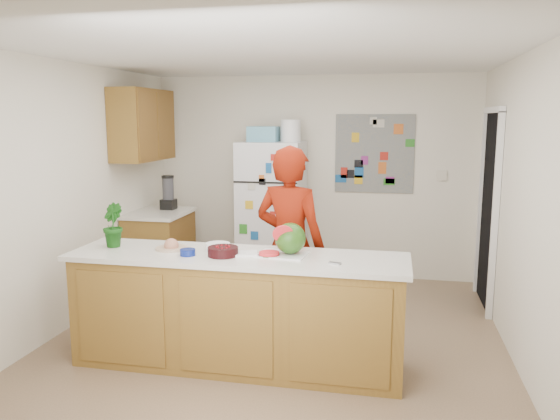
% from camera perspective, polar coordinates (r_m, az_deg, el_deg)
% --- Properties ---
extents(floor, '(4.00, 4.50, 0.02)m').
position_cam_1_polar(floor, '(5.02, -0.50, -13.72)').
color(floor, brown).
rests_on(floor, ground).
extents(wall_back, '(4.00, 0.02, 2.50)m').
position_cam_1_polar(wall_back, '(6.88, 3.50, 3.49)').
color(wall_back, beige).
rests_on(wall_back, ground).
extents(wall_left, '(0.02, 4.50, 2.50)m').
position_cam_1_polar(wall_left, '(5.46, -21.60, 1.25)').
color(wall_left, beige).
rests_on(wall_left, ground).
extents(wall_right, '(0.02, 4.50, 2.50)m').
position_cam_1_polar(wall_right, '(4.68, 24.29, -0.21)').
color(wall_right, beige).
rests_on(wall_right, ground).
extents(ceiling, '(4.00, 4.50, 0.02)m').
position_cam_1_polar(ceiling, '(4.65, -0.55, 16.17)').
color(ceiling, white).
rests_on(ceiling, wall_back).
extents(doorway, '(0.03, 0.85, 2.04)m').
position_cam_1_polar(doorway, '(6.12, 21.05, -0.07)').
color(doorway, black).
rests_on(doorway, ground).
extents(peninsula_base, '(2.60, 0.62, 0.88)m').
position_cam_1_polar(peninsula_base, '(4.45, -4.47, -10.64)').
color(peninsula_base, brown).
rests_on(peninsula_base, floor).
extents(peninsula_top, '(2.68, 0.70, 0.04)m').
position_cam_1_polar(peninsula_top, '(4.32, -4.55, -4.89)').
color(peninsula_top, silver).
rests_on(peninsula_top, peninsula_base).
extents(side_counter_base, '(0.60, 0.80, 0.86)m').
position_cam_1_polar(side_counter_base, '(6.62, -12.42, -4.16)').
color(side_counter_base, brown).
rests_on(side_counter_base, floor).
extents(side_counter_top, '(0.64, 0.84, 0.04)m').
position_cam_1_polar(side_counter_top, '(6.53, -12.56, -0.32)').
color(side_counter_top, silver).
rests_on(side_counter_top, side_counter_base).
extents(upper_cabinets, '(0.35, 1.00, 0.80)m').
position_cam_1_polar(upper_cabinets, '(6.45, -14.14, 8.61)').
color(upper_cabinets, brown).
rests_on(upper_cabinets, wall_left).
extents(refrigerator, '(0.75, 0.70, 1.70)m').
position_cam_1_polar(refrigerator, '(6.64, -0.85, -0.19)').
color(refrigerator, silver).
rests_on(refrigerator, floor).
extents(fridge_top_bin, '(0.35, 0.28, 0.18)m').
position_cam_1_polar(fridge_top_bin, '(6.57, -1.73, 7.94)').
color(fridge_top_bin, '#5999B2').
rests_on(fridge_top_bin, refrigerator).
extents(photo_collage, '(0.95, 0.01, 0.95)m').
position_cam_1_polar(photo_collage, '(6.76, 9.83, 5.81)').
color(photo_collage, slate).
rests_on(photo_collage, wall_back).
extents(person, '(0.72, 0.56, 1.75)m').
position_cam_1_polar(person, '(4.77, 1.05, -3.77)').
color(person, '#6C1305').
rests_on(person, floor).
extents(blender_appliance, '(0.14, 0.14, 0.38)m').
position_cam_1_polar(blender_appliance, '(6.64, -11.60, 1.70)').
color(blender_appliance, black).
rests_on(blender_appliance, side_counter_top).
extents(cutting_board, '(0.40, 0.32, 0.01)m').
position_cam_1_polar(cutting_board, '(4.27, 0.23, -4.67)').
color(cutting_board, white).
rests_on(cutting_board, peninsula_top).
extents(watermelon, '(0.24, 0.24, 0.24)m').
position_cam_1_polar(watermelon, '(4.25, 1.08, -2.98)').
color(watermelon, '#1E5B10').
rests_on(watermelon, cutting_board).
extents(watermelon_slice, '(0.16, 0.16, 0.02)m').
position_cam_1_polar(watermelon_slice, '(4.23, -1.15, -4.55)').
color(watermelon_slice, '#BC342C').
rests_on(watermelon_slice, cutting_board).
extents(cherry_bowl, '(0.30, 0.30, 0.07)m').
position_cam_1_polar(cherry_bowl, '(4.27, -5.98, -4.32)').
color(cherry_bowl, black).
rests_on(cherry_bowl, peninsula_top).
extents(white_bowl, '(0.21, 0.21, 0.06)m').
position_cam_1_polar(white_bowl, '(4.45, -6.50, -3.83)').
color(white_bowl, white).
rests_on(white_bowl, peninsula_top).
extents(cobalt_bowl, '(0.16, 0.16, 0.05)m').
position_cam_1_polar(cobalt_bowl, '(4.32, -9.63, -4.38)').
color(cobalt_bowl, navy).
rests_on(cobalt_bowl, peninsula_top).
extents(plate, '(0.29, 0.29, 0.02)m').
position_cam_1_polar(plate, '(4.55, -11.27, -3.94)').
color(plate, beige).
rests_on(plate, peninsula_top).
extents(paper_towel, '(0.21, 0.20, 0.02)m').
position_cam_1_polar(paper_towel, '(4.28, -3.58, -4.59)').
color(paper_towel, white).
rests_on(paper_towel, peninsula_top).
extents(keys, '(0.10, 0.07, 0.01)m').
position_cam_1_polar(keys, '(4.04, 5.75, -5.55)').
color(keys, gray).
rests_on(keys, peninsula_top).
extents(potted_plant, '(0.25, 0.25, 0.36)m').
position_cam_1_polar(potted_plant, '(4.73, -17.14, -1.52)').
color(potted_plant, '#10480D').
rests_on(potted_plant, peninsula_top).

